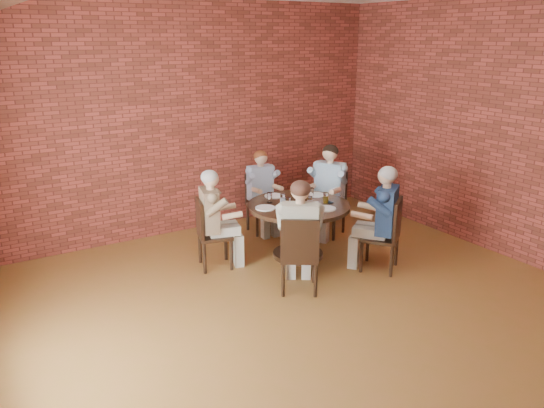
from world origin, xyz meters
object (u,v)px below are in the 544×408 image
diner_a (328,191)px  diner_b (262,192)px  dining_table (298,220)px  chair_a (330,200)px  chair_e (388,232)px  chair_b (260,200)px  diner_c (214,220)px  chair_d (300,252)px  smartphone (328,202)px  diner_d (300,236)px  diner_e (381,219)px  chair_c (209,231)px

diner_a → diner_b: bearing=-157.7°
diner_b → dining_table: bearing=-90.0°
chair_a → chair_e: chair_a is taller
dining_table → chair_b: chair_b is taller
diner_c → dining_table: bearing=-90.0°
chair_d → smartphone: chair_d is taller
diner_d → chair_e: 1.28m
chair_a → diner_c: bearing=-112.6°
diner_d → smartphone: size_ratio=9.57×
chair_b → diner_c: (-1.19, -0.87, 0.16)m
diner_e → chair_c: bearing=-69.7°
diner_a → chair_d: 2.00m
chair_c → diner_b: bearing=-43.5°
chair_a → diner_a: size_ratio=0.70×
chair_a → smartphone: bearing=-68.4°
dining_table → chair_c: bearing=165.2°
diner_b → chair_c: 1.49m
diner_b → chair_e: (0.63, -2.05, -0.11)m
chair_e → diner_e: diner_e is taller
diner_c → smartphone: (1.49, -0.44, 0.11)m
diner_c → chair_e: bearing=-109.7°
chair_a → diner_e: bearing=-39.9°
dining_table → chair_d: 1.08m
diner_b → diner_c: bearing=-141.8°
diner_d → chair_b: bearing=-73.9°
dining_table → diner_c: (-1.10, 0.29, 0.12)m
diner_a → chair_e: diner_a is taller
chair_c → diner_e: 2.20m
chair_d → smartphone: 1.27m
dining_table → diner_a: 0.98m
diner_c → chair_e: 2.21m
diner_b → chair_e: size_ratio=1.32×
diner_b → chair_e: bearing=-68.7°
chair_a → chair_d: bearing=-76.2°
diner_a → chair_d: (-1.45, -1.37, -0.17)m
chair_a → diner_a: bearing=-90.0°
chair_c → diner_e: (1.84, -1.20, 0.18)m
diner_d → chair_c: bearing=-27.4°
dining_table → diner_a: diner_a is taller
dining_table → chair_d: bearing=-123.8°
diner_d → dining_table: bearing=-90.0°
diner_d → diner_e: size_ratio=0.99×
chair_d → diner_d: (0.05, 0.07, 0.16)m
diner_a → diner_b: 0.99m
chair_d → diner_e: bearing=-145.5°
diner_b → diner_a: bearing=-34.7°
diner_a → chair_c: diner_a is taller
diner_e → smartphone: 0.79m
diner_a → diner_b: diner_a is taller
diner_b → chair_c: (-1.26, -0.78, -0.13)m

